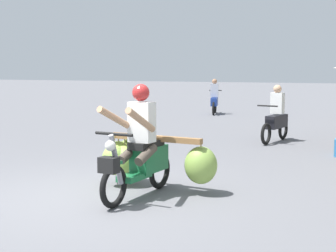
% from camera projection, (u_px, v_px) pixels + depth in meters
% --- Properties ---
extents(ground_plane, '(120.00, 120.00, 0.00)m').
position_uv_depth(ground_plane, '(82.00, 199.00, 6.88)').
color(ground_plane, slate).
extents(motorbike_main_loaded, '(1.91, 1.85, 1.58)m').
position_uv_depth(motorbike_main_loaded, '(141.00, 156.00, 7.29)').
color(motorbike_main_loaded, black).
rests_on(motorbike_main_loaded, ground).
extents(motorbike_distant_ahead_left, '(0.54, 1.61, 1.40)m').
position_uv_depth(motorbike_distant_ahead_left, '(276.00, 119.00, 12.21)').
color(motorbike_distant_ahead_left, black).
rests_on(motorbike_distant_ahead_left, ground).
extents(motorbike_distant_ahead_right, '(0.64, 1.58, 1.40)m').
position_uv_depth(motorbike_distant_ahead_right, '(214.00, 100.00, 19.70)').
color(motorbike_distant_ahead_right, black).
rests_on(motorbike_distant_ahead_right, ground).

